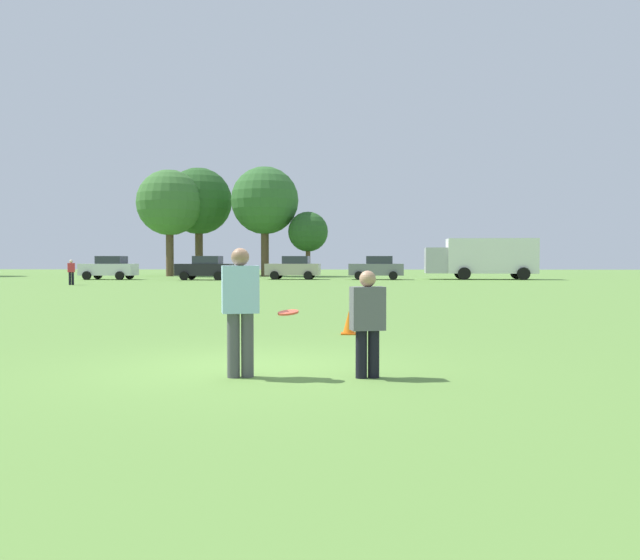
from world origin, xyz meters
The scene contains 15 objects.
ground_plane centered at (0.00, 0.00, 0.00)m, with size 193.35×193.35×0.00m, color #608C3D.
player_thrower centered at (-0.06, -0.77, 0.95)m, with size 0.52×0.38×1.68m.
player_defender centered at (1.59, -0.75, 0.77)m, with size 0.47×0.34×1.39m.
frisbee centered at (0.57, -0.91, 0.86)m, with size 0.27×0.27×0.08m.
traffic_cone centered at (1.35, 4.34, 0.23)m, with size 0.32×0.32×0.48m.
parked_car_near_left centered at (-17.17, 41.83, 0.92)m, with size 4.29×2.40×1.82m.
parked_car_mid_left centered at (-9.51, 41.18, 0.92)m, with size 4.29×2.40×1.82m.
parked_car_center centered at (-2.92, 42.90, 0.92)m, with size 4.29×2.40×1.82m.
parked_car_mid_right centered at (3.56, 42.61, 0.92)m, with size 4.29×2.40×1.82m.
box_truck centered at (11.85, 43.45, 1.75)m, with size 8.62×3.32×3.18m.
bystander_sideline_watcher centered at (-15.49, 30.69, 0.87)m, with size 0.49×0.40×1.54m.
tree_west_maple centered at (-15.27, 52.52, 6.82)m, with size 6.10×6.10×9.91m.
tree_center_elm centered at (-13.12, 55.18, 7.18)m, with size 6.42×6.42×10.44m.
tree_east_birch centered at (-6.35, 52.36, 6.96)m, with size 6.23×6.23×10.12m.
tree_east_oak centered at (-2.31, 51.59, 4.06)m, with size 3.64×3.64×5.91m.
Camera 1 is at (1.33, -9.43, 1.53)m, focal length 37.73 mm.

